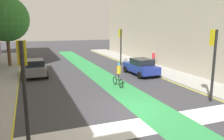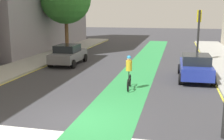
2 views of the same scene
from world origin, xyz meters
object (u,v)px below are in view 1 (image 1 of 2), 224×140
(car_blue_right_far, at_px, (141,67))
(cyclist_in_lane, at_px, (118,74))
(traffic_signal_near_right, at_px, (213,52))
(street_tree_near, at_px, (6,19))
(traffic_signal_far_right, at_px, (121,40))
(car_grey_left_far, at_px, (35,68))
(traffic_signal_near_left, at_px, (23,72))
(pedestrian_sidewalk_right_a, at_px, (153,58))

(car_blue_right_far, xyz_separation_m, cyclist_in_lane, (-3.59, -3.10, 0.17))
(traffic_signal_near_right, distance_m, street_tree_near, 21.26)
(cyclist_in_lane, bearing_deg, traffic_signal_far_right, 66.27)
(traffic_signal_far_right, relative_size, cyclist_in_lane, 2.27)
(traffic_signal_near_right, xyz_separation_m, car_blue_right_far, (-0.49, 8.17, -2.28))
(car_grey_left_far, bearing_deg, traffic_signal_near_left, -93.34)
(car_blue_right_far, xyz_separation_m, street_tree_near, (-11.93, 8.94, 4.52))
(traffic_signal_near_left, bearing_deg, traffic_signal_near_right, 6.82)
(car_blue_right_far, bearing_deg, street_tree_near, 143.17)
(traffic_signal_near_right, height_order, traffic_signal_far_right, traffic_signal_near_right)
(traffic_signal_far_right, distance_m, pedestrian_sidewalk_right_a, 4.41)
(car_blue_right_far, height_order, street_tree_near, street_tree_near)
(traffic_signal_near_left, bearing_deg, street_tree_near, 95.46)
(pedestrian_sidewalk_right_a, height_order, street_tree_near, street_tree_near)
(traffic_signal_near_right, xyz_separation_m, pedestrian_sidewalk_right_a, (3.16, 12.01, -2.15))
(car_blue_right_far, height_order, car_grey_left_far, same)
(traffic_signal_far_right, xyz_separation_m, car_blue_right_far, (-0.44, -6.07, -2.15))
(car_blue_right_far, bearing_deg, cyclist_in_lane, -139.21)
(car_grey_left_far, bearing_deg, car_blue_right_far, -17.44)
(traffic_signal_near_right, height_order, street_tree_near, street_tree_near)
(traffic_signal_far_right, xyz_separation_m, pedestrian_sidewalk_right_a, (3.21, -2.24, -2.02))
(traffic_signal_near_left, height_order, pedestrian_sidewalk_right_a, traffic_signal_near_left)
(traffic_signal_near_left, height_order, car_grey_left_far, traffic_signal_near_left)
(traffic_signal_near_left, height_order, street_tree_near, street_tree_near)
(street_tree_near, bearing_deg, cyclist_in_lane, -55.27)
(cyclist_in_lane, relative_size, street_tree_near, 0.24)
(traffic_signal_near_left, xyz_separation_m, cyclist_in_lane, (6.58, 6.35, -1.90))
(traffic_signal_near_right, distance_m, car_blue_right_far, 8.50)
(pedestrian_sidewalk_right_a, bearing_deg, traffic_signal_near_left, -136.15)
(street_tree_near, bearing_deg, pedestrian_sidewalk_right_a, -18.12)
(car_grey_left_far, relative_size, street_tree_near, 0.55)
(car_grey_left_far, bearing_deg, traffic_signal_far_right, 17.43)
(traffic_signal_far_right, height_order, pedestrian_sidewalk_right_a, traffic_signal_far_right)
(traffic_signal_far_right, bearing_deg, car_blue_right_far, -94.16)
(traffic_signal_near_right, bearing_deg, car_blue_right_far, 93.46)
(traffic_signal_near_right, distance_m, car_grey_left_far, 15.11)
(traffic_signal_near_left, height_order, traffic_signal_far_right, traffic_signal_far_right)
(traffic_signal_far_right, bearing_deg, cyclist_in_lane, -113.73)
(cyclist_in_lane, relative_size, pedestrian_sidewalk_right_a, 1.20)
(car_blue_right_far, relative_size, cyclist_in_lane, 2.28)
(traffic_signal_near_left, xyz_separation_m, car_grey_left_far, (0.72, 12.42, -2.06))
(traffic_signal_far_right, relative_size, car_grey_left_far, 0.99)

